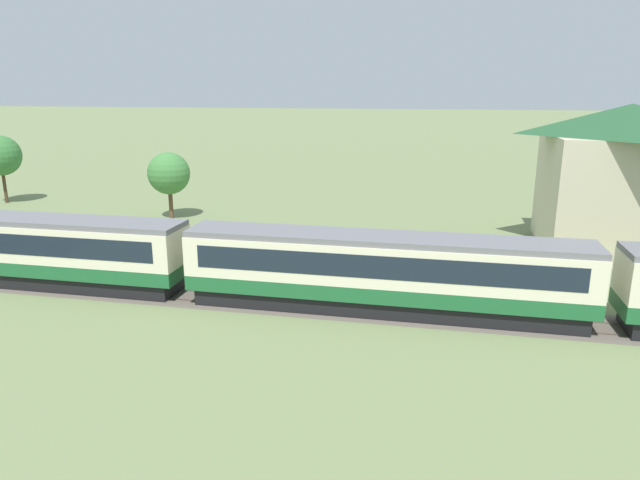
% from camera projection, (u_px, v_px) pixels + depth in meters
% --- Properties ---
extents(passenger_train, '(107.59, 3.02, 4.10)m').
position_uv_depth(passenger_train, '(388.00, 270.00, 29.28)').
color(passenger_train, '#1E6033').
rests_on(passenger_train, ground_plane).
extents(railway_track, '(155.07, 3.60, 0.04)m').
position_uv_depth(railway_track, '(495.00, 320.00, 28.76)').
color(railway_track, '#665B51').
rests_on(railway_track, ground_plane).
extents(station_house_dark_green_roof, '(10.96, 10.37, 10.31)m').
position_uv_depth(station_house_dark_green_roof, '(623.00, 177.00, 39.94)').
color(station_house_dark_green_roof, beige).
rests_on(station_house_dark_green_roof, ground_plane).
extents(yard_tree_1, '(3.70, 3.70, 5.90)m').
position_uv_depth(yard_tree_1, '(169.00, 174.00, 50.17)').
color(yard_tree_1, brown).
rests_on(yard_tree_1, ground_plane).
extents(yard_tree_2, '(4.00, 4.00, 6.80)m').
position_uv_depth(yard_tree_2, '(0.00, 156.00, 56.93)').
color(yard_tree_2, '#4C3823').
rests_on(yard_tree_2, ground_plane).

